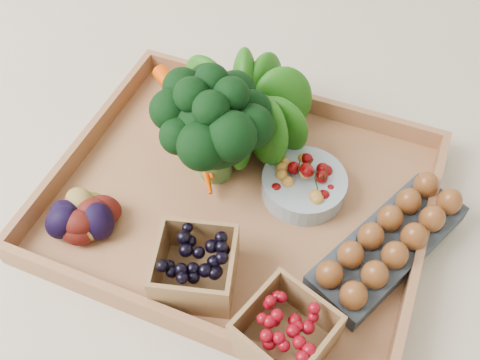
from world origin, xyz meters
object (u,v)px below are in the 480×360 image
at_px(cherry_bowl, 304,185).
at_px(tray, 240,201).
at_px(egg_carton, 388,246).
at_px(broccoli, 214,142).

bearing_deg(cherry_bowl, tray, -150.73).
height_order(cherry_bowl, egg_carton, cherry_bowl).
bearing_deg(egg_carton, cherry_bowl, -176.71).
height_order(broccoli, egg_carton, broccoli).
xyz_separation_m(tray, broccoli, (-0.06, 0.03, 0.08)).
relative_size(tray, broccoli, 3.13).
xyz_separation_m(broccoli, cherry_bowl, (0.14, 0.01, -0.05)).
bearing_deg(egg_carton, broccoli, -163.69).
relative_size(tray, cherry_bowl, 4.27).
height_order(broccoli, cherry_bowl, broccoli).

